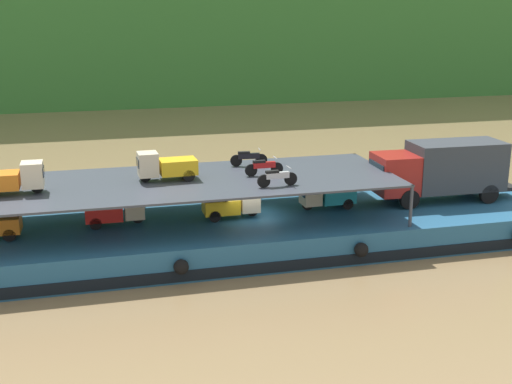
{
  "coord_description": "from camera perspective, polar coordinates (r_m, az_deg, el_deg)",
  "views": [
    {
      "loc": [
        -7.63,
        -30.3,
        11.5
      ],
      "look_at": [
        0.24,
        0.0,
        2.7
      ],
      "focal_mm": 47.29,
      "sensor_mm": 36.0,
      "label": 1
    }
  ],
  "objects": [
    {
      "name": "mini_truck_lower_fore",
      "position": [
        34.06,
        5.96,
        -0.25
      ],
      "size": [
        2.78,
        1.27,
        1.38
      ],
      "color": "teal",
      "rests_on": "cargo_barge"
    },
    {
      "name": "cargo_rack",
      "position": [
        31.59,
        -7.11,
        0.79
      ],
      "size": [
        21.23,
        6.96,
        2.0
      ],
      "color": "#383D47",
      "rests_on": "cargo_barge"
    },
    {
      "name": "ground_plane",
      "position": [
        33.3,
        -0.4,
        -4.51
      ],
      "size": [
        400.0,
        400.0,
        0.0
      ],
      "primitive_type": "plane",
      "color": "olive"
    },
    {
      "name": "motorcycle_upper_port",
      "position": [
        30.37,
        1.78,
        1.26
      ],
      "size": [
        1.9,
        0.55,
        0.87
      ],
      "color": "black",
      "rests_on": "cargo_rack"
    },
    {
      "name": "mini_truck_upper_mid",
      "position": [
        31.63,
        -7.62,
        2.2
      ],
      "size": [
        2.77,
        1.26,
        1.38
      ],
      "color": "gold",
      "rests_on": "cargo_rack"
    },
    {
      "name": "motorcycle_upper_stbd",
      "position": [
        34.22,
        -0.65,
        2.92
      ],
      "size": [
        1.9,
        0.55,
        0.87
      ],
      "color": "black",
      "rests_on": "cargo_rack"
    },
    {
      "name": "mini_truck_upper_stern",
      "position": [
        30.88,
        -19.91,
        1.05
      ],
      "size": [
        2.75,
        1.22,
        1.38
      ],
      "color": "orange",
      "rests_on": "cargo_rack"
    },
    {
      "name": "mini_truck_lower_aft",
      "position": [
        32.05,
        -11.75,
        -1.53
      ],
      "size": [
        2.75,
        1.22,
        1.38
      ],
      "color": "red",
      "rests_on": "cargo_barge"
    },
    {
      "name": "covered_lorry",
      "position": [
        36.23,
        15.44,
        1.87
      ],
      "size": [
        7.9,
        2.45,
        3.1
      ],
      "color": "maroon",
      "rests_on": "cargo_barge"
    },
    {
      "name": "cargo_barge",
      "position": [
        33.02,
        -0.4,
        -3.3
      ],
      "size": [
        30.43,
        8.28,
        1.5
      ],
      "color": "#23567A",
      "rests_on": "ground"
    },
    {
      "name": "motorcycle_upper_centre",
      "position": [
        32.3,
        0.66,
        2.15
      ],
      "size": [
        1.9,
        0.55,
        0.87
      ],
      "color": "black",
      "rests_on": "cargo_rack"
    },
    {
      "name": "mini_truck_lower_mid",
      "position": [
        32.42,
        -2.01,
        -0.99
      ],
      "size": [
        2.75,
        1.22,
        1.38
      ],
      "color": "gold",
      "rests_on": "cargo_barge"
    }
  ]
}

